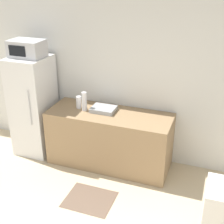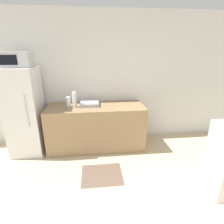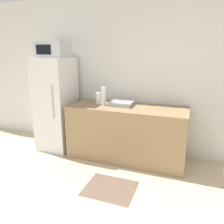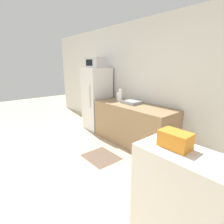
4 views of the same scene
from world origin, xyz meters
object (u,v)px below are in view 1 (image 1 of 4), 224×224
(bottle_short, at_px, (79,102))
(bottle_tall, at_px, (84,101))
(microwave, at_px, (27,49))
(refrigerator, at_px, (34,106))

(bottle_short, bearing_deg, bottle_tall, -23.45)
(bottle_tall, distance_m, bottle_short, 0.14)
(microwave, xyz_separation_m, bottle_tall, (0.91, -0.00, -0.72))
(bottle_tall, height_order, bottle_short, bottle_tall)
(microwave, bearing_deg, refrigerator, 70.00)
(refrigerator, xyz_separation_m, microwave, (-0.00, -0.00, 0.93))
(bottle_tall, bearing_deg, refrigerator, 179.66)
(microwave, height_order, bottle_tall, microwave)
(refrigerator, xyz_separation_m, bottle_short, (0.79, 0.05, 0.16))
(refrigerator, relative_size, bottle_tall, 5.51)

